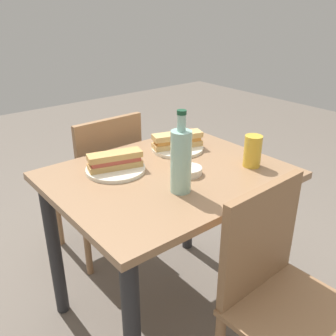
{
  "coord_description": "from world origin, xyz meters",
  "views": [
    {
      "loc": [
        -0.88,
        -1.08,
        1.4
      ],
      "look_at": [
        0.0,
        0.0,
        0.76
      ],
      "focal_mm": 39.69,
      "sensor_mm": 36.0,
      "label": 1
    }
  ],
  "objects_px": {
    "baguette_sandwich_near": "(115,160)",
    "knife_far": "(171,142)",
    "plate_near": "(116,169)",
    "water_bottle": "(181,160)",
    "olive_bowl": "(189,171)",
    "knife_near": "(109,162)",
    "chair_near": "(280,293)",
    "plate_far": "(177,148)",
    "baguette_sandwich_far": "(177,140)",
    "beer_glass": "(253,151)",
    "chair_far": "(103,179)",
    "dining_table": "(168,201)"
  },
  "relations": [
    {
      "from": "baguette_sandwich_near",
      "to": "knife_far",
      "type": "xyz_separation_m",
      "value": [
        0.37,
        0.08,
        -0.03
      ]
    },
    {
      "from": "plate_near",
      "to": "water_bottle",
      "type": "height_order",
      "value": "water_bottle"
    },
    {
      "from": "olive_bowl",
      "to": "knife_near",
      "type": "bearing_deg",
      "value": 127.71
    },
    {
      "from": "chair_near",
      "to": "knife_far",
      "type": "height_order",
      "value": "chair_near"
    },
    {
      "from": "chair_near",
      "to": "water_bottle",
      "type": "distance_m",
      "value": 0.57
    },
    {
      "from": "chair_near",
      "to": "olive_bowl",
      "type": "bearing_deg",
      "value": 86.13
    },
    {
      "from": "olive_bowl",
      "to": "plate_far",
      "type": "bearing_deg",
      "value": 59.47
    },
    {
      "from": "baguette_sandwich_far",
      "to": "knife_far",
      "type": "relative_size",
      "value": 1.55
    },
    {
      "from": "baguette_sandwich_near",
      "to": "beer_glass",
      "type": "distance_m",
      "value": 0.58
    },
    {
      "from": "chair_near",
      "to": "beer_glass",
      "type": "xyz_separation_m",
      "value": [
        0.3,
        0.4,
        0.32
      ]
    },
    {
      "from": "plate_near",
      "to": "chair_far",
      "type": "bearing_deg",
      "value": 69.0
    },
    {
      "from": "knife_near",
      "to": "beer_glass",
      "type": "relative_size",
      "value": 1.16
    },
    {
      "from": "beer_glass",
      "to": "dining_table",
      "type": "bearing_deg",
      "value": 151.61
    },
    {
      "from": "knife_far",
      "to": "chair_far",
      "type": "bearing_deg",
      "value": 120.71
    },
    {
      "from": "dining_table",
      "to": "baguette_sandwich_far",
      "type": "bearing_deg",
      "value": 41.16
    },
    {
      "from": "water_bottle",
      "to": "olive_bowl",
      "type": "relative_size",
      "value": 2.87
    },
    {
      "from": "baguette_sandwich_far",
      "to": "water_bottle",
      "type": "distance_m",
      "value": 0.43
    },
    {
      "from": "dining_table",
      "to": "chair_near",
      "type": "height_order",
      "value": "chair_near"
    },
    {
      "from": "knife_near",
      "to": "baguette_sandwich_far",
      "type": "xyz_separation_m",
      "value": [
        0.35,
        -0.04,
        0.03
      ]
    },
    {
      "from": "chair_near",
      "to": "plate_far",
      "type": "xyz_separation_m",
      "value": [
        0.17,
        0.75,
        0.26
      ]
    },
    {
      "from": "chair_far",
      "to": "chair_near",
      "type": "xyz_separation_m",
      "value": [
        0.02,
        -1.15,
        0.0
      ]
    },
    {
      "from": "plate_near",
      "to": "water_bottle",
      "type": "distance_m",
      "value": 0.34
    },
    {
      "from": "plate_near",
      "to": "olive_bowl",
      "type": "height_order",
      "value": "olive_bowl"
    },
    {
      "from": "chair_far",
      "to": "baguette_sandwich_near",
      "type": "height_order",
      "value": "chair_far"
    },
    {
      "from": "olive_bowl",
      "to": "beer_glass",
      "type": "bearing_deg",
      "value": -22.18
    },
    {
      "from": "plate_near",
      "to": "knife_near",
      "type": "relative_size",
      "value": 1.56
    },
    {
      "from": "chair_far",
      "to": "knife_far",
      "type": "height_order",
      "value": "chair_far"
    },
    {
      "from": "dining_table",
      "to": "baguette_sandwich_far",
      "type": "distance_m",
      "value": 0.32
    },
    {
      "from": "dining_table",
      "to": "chair_far",
      "type": "xyz_separation_m",
      "value": [
        0.0,
        0.57,
        -0.11
      ]
    },
    {
      "from": "dining_table",
      "to": "olive_bowl",
      "type": "distance_m",
      "value": 0.17
    },
    {
      "from": "baguette_sandwich_far",
      "to": "knife_far",
      "type": "height_order",
      "value": "baguette_sandwich_far"
    },
    {
      "from": "plate_near",
      "to": "plate_far",
      "type": "relative_size",
      "value": 1.0
    },
    {
      "from": "dining_table",
      "to": "chair_near",
      "type": "distance_m",
      "value": 0.58
    },
    {
      "from": "dining_table",
      "to": "chair_near",
      "type": "relative_size",
      "value": 1.09
    },
    {
      "from": "chair_near",
      "to": "water_bottle",
      "type": "xyz_separation_m",
      "value": [
        -0.09,
        0.42,
        0.37
      ]
    },
    {
      "from": "chair_near",
      "to": "plate_far",
      "type": "bearing_deg",
      "value": 76.81
    },
    {
      "from": "dining_table",
      "to": "plate_far",
      "type": "bearing_deg",
      "value": 41.16
    },
    {
      "from": "plate_near",
      "to": "baguette_sandwich_near",
      "type": "relative_size",
      "value": 1.06
    },
    {
      "from": "plate_near",
      "to": "water_bottle",
      "type": "bearing_deg",
      "value": -72.66
    },
    {
      "from": "chair_far",
      "to": "plate_far",
      "type": "distance_m",
      "value": 0.51
    },
    {
      "from": "baguette_sandwich_far",
      "to": "baguette_sandwich_near",
      "type": "bearing_deg",
      "value": -176.32
    },
    {
      "from": "baguette_sandwich_near",
      "to": "olive_bowl",
      "type": "relative_size",
      "value": 2.15
    },
    {
      "from": "baguette_sandwich_near",
      "to": "water_bottle",
      "type": "relative_size",
      "value": 0.75
    },
    {
      "from": "plate_far",
      "to": "olive_bowl",
      "type": "distance_m",
      "value": 0.28
    },
    {
      "from": "water_bottle",
      "to": "beer_glass",
      "type": "height_order",
      "value": "water_bottle"
    },
    {
      "from": "plate_far",
      "to": "baguette_sandwich_far",
      "type": "distance_m",
      "value": 0.04
    },
    {
      "from": "knife_near",
      "to": "plate_far",
      "type": "bearing_deg",
      "value": -5.95
    },
    {
      "from": "plate_near",
      "to": "olive_bowl",
      "type": "xyz_separation_m",
      "value": [
        0.22,
        -0.21,
        0.01
      ]
    },
    {
      "from": "chair_far",
      "to": "olive_bowl",
      "type": "height_order",
      "value": "chair_far"
    },
    {
      "from": "baguette_sandwich_far",
      "to": "knife_far",
      "type": "xyz_separation_m",
      "value": [
        0.01,
        0.06,
        -0.03
      ]
    }
  ]
}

